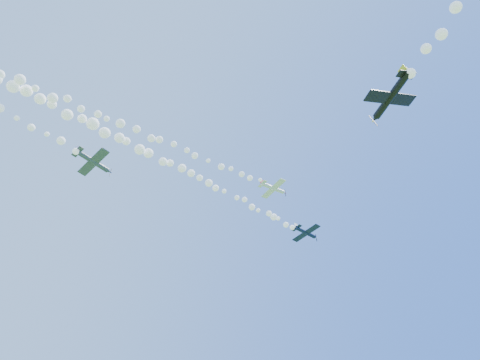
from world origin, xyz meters
TOP-DOWN VIEW (x-y plane):
  - plane_white at (14.42, -3.92)m, footprint 6.17×6.43m
  - smoke_trail_white at (-22.07, -1.95)m, footprint 69.33×5.87m
  - plane_navy at (29.23, 3.08)m, footprint 6.92×7.25m
  - smoke_trail_navy at (-5.89, 0.92)m, footprint 66.13×6.44m
  - plane_grey at (-16.85, 4.44)m, footprint 7.00×7.39m
  - plane_black at (5.84, -34.72)m, footprint 7.43×7.25m

SIDE VIEW (x-z plane):
  - plane_black at x=5.84m, z-range 38.37..41.41m
  - plane_grey at x=-16.85m, z-range 46.69..49.14m
  - smoke_trail_navy at x=-5.89m, z-range 50.07..52.79m
  - plane_navy at x=29.23m, z-range 50.64..52.63m
  - smoke_trail_white at x=-22.07m, z-range 50.38..53.04m
  - plane_white at x=14.42m, z-range 51.20..52.84m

